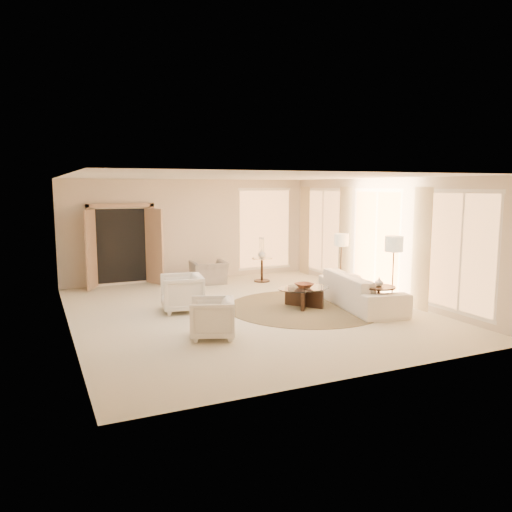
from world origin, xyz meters
name	(u,v)px	position (x,y,z in m)	size (l,w,h in m)	color
room	(246,245)	(0.00, 0.00, 1.40)	(7.04, 8.04, 2.83)	beige
windows_right	(378,240)	(3.45, 0.10, 1.35)	(0.10, 6.40, 2.40)	#ECA45E
window_back_corner	(265,229)	(2.30, 3.95, 1.35)	(1.70, 0.10, 2.40)	#ECA45E
curtains_right	(354,238)	(3.40, 1.00, 1.30)	(0.06, 5.20, 2.60)	#C7B58C
french_doors	(122,246)	(-1.90, 3.82, 1.07)	(1.95, 0.66, 2.16)	tan
area_rug	(306,307)	(1.30, -0.24, 0.01)	(3.43, 3.43, 0.01)	#3D321F
sofa	(361,290)	(2.42, -0.68, 0.37)	(2.51, 0.98, 0.73)	white
armchair_left	(182,291)	(-1.23, 0.57, 0.43)	(0.83, 0.78, 0.85)	white
armchair_right	(212,316)	(-1.27, -1.45, 0.38)	(0.74, 0.70, 0.76)	white
accent_chair	(209,269)	(0.26, 3.19, 0.40)	(0.93, 0.60, 0.81)	gray
coffee_table	(304,295)	(1.28, -0.19, 0.27)	(1.21, 1.21, 0.43)	black
end_table	(379,296)	(2.26, -1.48, 0.42)	(0.66, 0.66, 0.62)	black
side_table	(262,267)	(1.69, 2.87, 0.40)	(0.57, 0.57, 0.67)	black
floor_lamp_near	(341,243)	(2.90, 0.82, 1.24)	(0.35, 0.35, 1.45)	black
floor_lamp_far	(394,247)	(2.90, -1.13, 1.34)	(0.38, 0.38, 1.57)	black
bowl	(304,285)	(1.28, -0.19, 0.48)	(0.38, 0.38, 0.09)	brown
end_vase	(379,282)	(2.26, -1.48, 0.70)	(0.17, 0.17, 0.18)	silver
side_vase	(262,254)	(1.69, 2.87, 0.78)	(0.22, 0.22, 0.23)	silver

